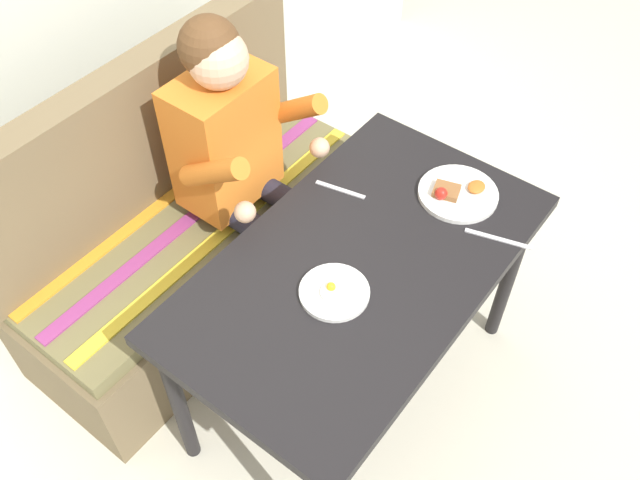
{
  "coord_description": "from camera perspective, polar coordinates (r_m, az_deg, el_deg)",
  "views": [
    {
      "loc": [
        -1.08,
        -0.68,
        2.29
      ],
      "look_at": [
        0.0,
        0.15,
        0.72
      ],
      "focal_mm": 38.75,
      "sensor_mm": 36.0,
      "label": 1
    }
  ],
  "objects": [
    {
      "name": "plate_breakfast",
      "position": [
        2.23,
        11.26,
        3.83
      ],
      "size": [
        0.25,
        0.25,
        0.05
      ],
      "color": "white",
      "rests_on": "table"
    },
    {
      "name": "fork",
      "position": [
        2.21,
        1.69,
        4.18
      ],
      "size": [
        0.05,
        0.17,
        0.0
      ],
      "primitive_type": "cube",
      "rotation": [
        0.0,
        0.0,
        0.22
      ],
      "color": "silver",
      "rests_on": "table"
    },
    {
      "name": "ground_plane",
      "position": [
        2.62,
        2.65,
        -11.92
      ],
      "size": [
        8.0,
        8.0,
        0.0
      ],
      "primitive_type": "plane",
      "color": "beige"
    },
    {
      "name": "couch",
      "position": [
        2.67,
        -10.52,
        0.57
      ],
      "size": [
        1.44,
        0.56,
        1.0
      ],
      "color": "brown",
      "rests_on": "ground"
    },
    {
      "name": "knife",
      "position": [
        2.14,
        14.47,
        0.1
      ],
      "size": [
        0.07,
        0.2,
        0.0
      ],
      "primitive_type": "cube",
      "rotation": [
        0.0,
        0.0,
        0.28
      ],
      "color": "silver",
      "rests_on": "table"
    },
    {
      "name": "person",
      "position": [
        2.35,
        -6.61,
        7.22
      ],
      "size": [
        0.45,
        0.61,
        1.21
      ],
      "color": "orange",
      "rests_on": "ground"
    },
    {
      "name": "table",
      "position": [
        2.08,
        3.28,
        -3.2
      ],
      "size": [
        1.2,
        0.7,
        0.73
      ],
      "color": "black",
      "rests_on": "ground"
    },
    {
      "name": "plate_eggs",
      "position": [
        1.94,
        1.19,
        -4.29
      ],
      "size": [
        0.2,
        0.2,
        0.04
      ],
      "color": "white",
      "rests_on": "table"
    }
  ]
}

